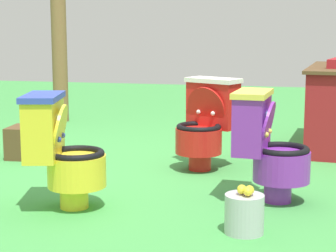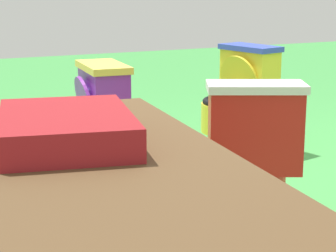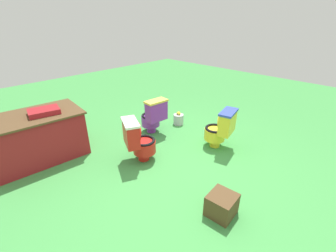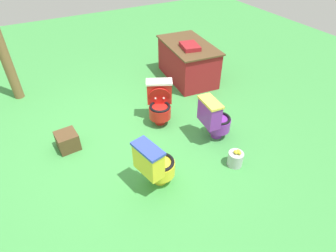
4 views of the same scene
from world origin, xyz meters
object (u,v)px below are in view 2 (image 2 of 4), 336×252
(toilet_purple, at_px, (86,128))
(toilet_red, at_px, (251,153))
(lemon_bucket, at_px, (67,144))
(toilet_yellow, at_px, (238,97))

(toilet_purple, bearing_deg, toilet_red, -141.48)
(toilet_red, distance_m, lemon_bucket, 1.57)
(toilet_red, bearing_deg, toilet_purple, 149.15)
(toilet_purple, height_order, toilet_red, same)
(toilet_purple, relative_size, toilet_yellow, 1.00)
(toilet_purple, height_order, toilet_yellow, same)
(toilet_purple, xyz_separation_m, toilet_yellow, (0.45, -1.25, 0.00))
(toilet_purple, height_order, lemon_bucket, toilet_purple)
(toilet_yellow, relative_size, lemon_bucket, 2.63)
(toilet_yellow, bearing_deg, lemon_bucket, 66.50)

